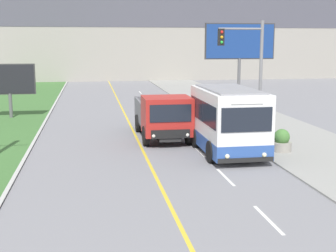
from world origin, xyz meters
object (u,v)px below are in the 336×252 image
at_px(planter_round_near, 282,141).
at_px(planter_round_second, 250,124).
at_px(dump_truck, 164,118).
at_px(billboard_large, 240,44).
at_px(traffic_light_mast, 249,69).
at_px(billboard_small, 9,81).
at_px(city_bus, 228,121).

distance_m(planter_round_near, planter_round_second, 4.87).
relative_size(dump_truck, planter_round_second, 6.35).
relative_size(billboard_large, planter_round_second, 6.33).
relative_size(traffic_light_mast, planter_round_second, 5.97).
relative_size(billboard_large, billboard_small, 1.76).
height_order(city_bus, billboard_large, billboard_large).
xyz_separation_m(city_bus, dump_truck, (-2.53, 3.66, -0.34)).
bearing_deg(billboard_large, planter_round_near, -99.36).
distance_m(billboard_small, planter_round_second, 17.18).
height_order(billboard_large, planter_round_near, billboard_large).
xyz_separation_m(traffic_light_mast, planter_round_second, (1.55, 3.89, -3.48)).
distance_m(city_bus, traffic_light_mast, 2.84).
bearing_deg(planter_round_second, billboard_large, 76.47).
height_order(dump_truck, billboard_large, billboard_large).
bearing_deg(planter_round_near, traffic_light_mast, 145.99).
height_order(planter_round_near, planter_round_second, planter_round_near).
distance_m(city_bus, planter_round_second, 5.59).
distance_m(dump_truck, planter_round_near, 6.49).
bearing_deg(city_bus, dump_truck, 124.68).
distance_m(traffic_light_mast, billboard_large, 13.60).
bearing_deg(billboard_large, traffic_light_mast, -106.05).
bearing_deg(billboard_small, planter_round_near, -41.79).
distance_m(dump_truck, billboard_small, 13.47).
distance_m(traffic_light_mast, planter_round_near, 3.88).
relative_size(billboard_small, planter_round_near, 3.51).
bearing_deg(billboard_large, dump_truck, -126.42).
xyz_separation_m(city_bus, billboard_large, (4.99, 13.85, 3.55)).
distance_m(traffic_light_mast, billboard_small, 18.13).
bearing_deg(dump_truck, city_bus, -55.32).
distance_m(billboard_large, billboard_small, 17.27).
distance_m(billboard_large, planter_round_second, 10.46).
bearing_deg(billboard_small, billboard_large, 2.69).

